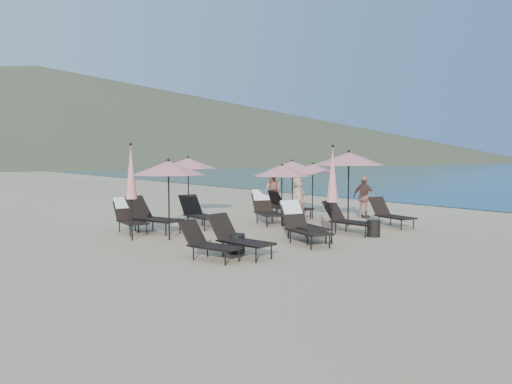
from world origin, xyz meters
TOP-DOWN VIEW (x-y plane):
  - ground at (0.00, 0.00)m, footprint 800.00×800.00m
  - volcanic_headland at (71.37, 302.62)m, footprint 690.00×690.00m
  - lounger_0 at (-4.55, -0.50)m, footprint 0.97×1.56m
  - lounger_1 at (-3.79, -0.58)m, footprint 0.94×1.72m
  - lounger_2 at (-1.50, -0.18)m, footprint 0.96×1.84m
  - lounger_3 at (-1.09, 0.30)m, footprint 1.05×1.86m
  - lounger_4 at (0.71, 0.28)m, footprint 0.86×1.73m
  - lounger_5 at (2.90, 0.50)m, footprint 0.84×1.70m
  - lounger_6 at (-4.38, 4.43)m, footprint 0.69×1.67m
  - lounger_7 at (-3.81, 4.03)m, footprint 1.27×1.98m
  - lounger_8 at (-2.16, 4.09)m, footprint 0.69×1.77m
  - lounger_9 at (0.14, 3.53)m, footprint 1.20×1.91m
  - lounger_10 at (1.71, 4.27)m, footprint 1.09×1.88m
  - umbrella_open_0 at (-4.05, 2.40)m, footprint 2.07×2.07m
  - umbrella_open_1 at (0.21, 2.77)m, footprint 1.90×1.90m
  - umbrella_open_2 at (1.86, 1.37)m, footprint 2.32×2.32m
  - umbrella_open_3 at (-1.30, 6.36)m, footprint 2.14×2.14m
  - umbrella_open_4 at (2.56, 5.00)m, footprint 2.02×2.02m
  - umbrella_open_5 at (2.30, 3.55)m, footprint 1.93×1.93m
  - umbrella_closed_0 at (-0.95, -0.72)m, footprint 0.30×0.30m
  - umbrella_closed_1 at (-4.90, 2.94)m, footprint 0.31×0.31m
  - side_table_0 at (-3.61, -0.23)m, footprint 0.42×0.42m
  - side_table_1 at (0.90, -0.53)m, footprint 0.37×0.37m
  - beachgoer_a at (-0.09, 1.57)m, footprint 0.65×0.47m
  - beachgoer_b at (2.27, 5.88)m, footprint 0.67×0.85m
  - beachgoer_c at (4.06, 2.63)m, footprint 0.55×0.98m

SIDE VIEW (x-z plane):
  - ground at x=0.00m, z-range 0.00..0.00m
  - side_table_0 at x=-3.61m, z-range 0.00..0.46m
  - side_table_1 at x=0.90m, z-range 0.00..0.47m
  - lounger_0 at x=-4.55m, z-range -0.03..0.81m
  - lounger_5 at x=2.90m, z-range -0.03..0.90m
  - lounger_1 at x=-3.79m, z-range -0.03..0.91m
  - lounger_4 at x=0.71m, z-range -0.03..0.92m
  - lounger_3 at x=-1.09m, z-range -0.03..0.98m
  - lounger_10 at x=1.71m, z-range -0.03..0.99m
  - lounger_8 at x=-2.16m, z-range -0.03..0.99m
  - lounger_6 at x=-4.38m, z-range -0.02..1.00m
  - lounger_7 at x=-3.81m, z-range -0.03..1.03m
  - lounger_2 at x=-1.50m, z-range -0.02..1.07m
  - lounger_9 at x=0.14m, z-range -0.02..1.10m
  - beachgoer_c at x=4.06m, z-range 0.00..1.58m
  - beachgoer_a at x=-0.09m, z-range 0.00..1.65m
  - beachgoer_b at x=2.27m, z-range 0.00..1.72m
  - umbrella_closed_0 at x=-0.95m, z-range 0.51..3.09m
  - umbrella_open_1 at x=0.21m, z-range 0.79..2.83m
  - umbrella_open_5 at x=2.30m, z-range 0.80..2.87m
  - umbrella_closed_1 at x=-4.90m, z-range 0.52..3.16m
  - umbrella_open_4 at x=2.56m, z-range 0.83..3.01m
  - umbrella_open_0 at x=-4.05m, z-range 0.85..3.08m
  - umbrella_open_3 at x=-1.30m, z-range 0.88..3.19m
  - umbrella_open_2 at x=1.86m, z-range 0.96..3.46m
  - volcanic_headland at x=71.37m, z-range -1.01..53.99m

